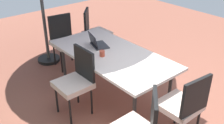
# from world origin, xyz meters

# --- Properties ---
(ground_plane) EXTENTS (10.00, 10.00, 0.02)m
(ground_plane) POSITION_xyz_m (0.00, 0.00, -0.01)
(ground_plane) COLOR #935442
(dining_table) EXTENTS (2.02, 1.01, 0.74)m
(dining_table) POSITION_xyz_m (0.00, 0.00, 0.69)
(dining_table) COLOR silver
(dining_table) RESTS_ON ground_plane
(chair_west) EXTENTS (0.48, 0.47, 0.98)m
(chair_west) POSITION_xyz_m (-1.33, -0.01, 0.55)
(chair_west) COLOR beige
(chair_west) RESTS_ON ground_plane
(chair_east) EXTENTS (0.49, 0.48, 0.98)m
(chair_east) POSITION_xyz_m (1.35, 0.04, 0.55)
(chair_east) COLOR beige
(chair_east) RESTS_ON ground_plane
(chair_southeast) EXTENTS (0.59, 0.59, 0.98)m
(chair_southeast) POSITION_xyz_m (1.33, -0.65, 0.55)
(chair_southeast) COLOR beige
(chair_southeast) RESTS_ON ground_plane
(chair_north) EXTENTS (0.46, 0.46, 0.98)m
(chair_north) POSITION_xyz_m (-0.01, 0.66, 0.55)
(chair_north) COLOR beige
(chair_north) RESTS_ON ground_plane
(laptop) EXTENTS (0.38, 0.33, 0.21)m
(laptop) POSITION_xyz_m (0.35, 0.01, 0.79)
(laptop) COLOR #2D2D33
(laptop) RESTS_ON dining_table
(cup) EXTENTS (0.08, 0.08, 0.09)m
(cup) POSITION_xyz_m (0.02, 0.17, 0.79)
(cup) COLOR #CC4C33
(cup) RESTS_ON dining_table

